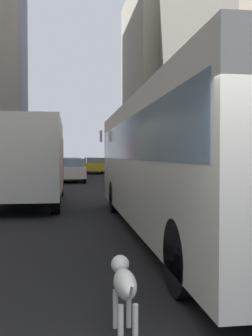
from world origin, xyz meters
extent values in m
plane|color=black|center=(0.00, 35.00, 0.00)|extent=(120.00, 120.00, 0.00)
cube|color=#ADA89E|center=(-5.70, 35.00, 0.07)|extent=(2.40, 110.00, 0.15)
cube|color=gray|center=(5.70, 35.00, 0.07)|extent=(2.40, 110.00, 0.15)
cube|color=slate|center=(-6.75, 30.40, 1.60)|extent=(0.08, 20.02, 2.40)
cube|color=slate|center=(-7.66, 51.37, 1.60)|extent=(0.08, 16.57, 2.40)
cube|color=slate|center=(7.63, 27.32, 1.60)|extent=(0.08, 18.01, 2.40)
cube|color=#B2A893|center=(11.90, 48.25, 11.60)|extent=(11.15, 17.91, 23.20)
cube|color=slate|center=(6.35, 48.25, 1.60)|extent=(0.08, 16.12, 2.40)
cube|color=silver|center=(1.20, 6.84, 1.67)|extent=(2.55, 11.50, 2.75)
cube|color=slate|center=(1.20, 6.84, 2.17)|extent=(2.57, 11.04, 0.90)
cube|color=black|center=(1.20, 12.54, 0.55)|extent=(2.55, 0.16, 0.44)
cylinder|color=black|center=(0.07, 10.39, 0.50)|extent=(0.30, 1.00, 1.00)
cylinder|color=black|center=(2.33, 10.39, 0.50)|extent=(0.30, 1.00, 1.00)
cylinder|color=black|center=(0.07, 2.69, 0.50)|extent=(0.30, 1.00, 1.00)
cube|color=silver|center=(-0.25, 11.99, 2.50)|extent=(0.08, 0.24, 0.40)
cube|color=black|center=(-1.20, 43.15, 0.70)|extent=(1.93, 4.69, 0.75)
cube|color=slate|center=(-1.20, 42.91, 1.35)|extent=(1.77, 2.11, 0.55)
cylinder|color=black|center=(-2.05, 45.08, 0.32)|extent=(0.22, 0.64, 0.64)
cylinder|color=black|center=(-0.35, 45.08, 0.32)|extent=(0.22, 0.64, 0.64)
cylinder|color=black|center=(-2.05, 41.22, 0.32)|extent=(0.22, 0.64, 0.64)
cylinder|color=black|center=(-0.35, 41.22, 0.32)|extent=(0.22, 0.64, 0.64)
cube|color=#4C6BB7|center=(2.80, 25.07, 0.70)|extent=(1.90, 4.55, 0.75)
cube|color=slate|center=(2.80, 24.84, 1.35)|extent=(1.75, 2.05, 0.55)
cylinder|color=black|center=(1.96, 26.93, 0.32)|extent=(0.22, 0.64, 0.64)
cylinder|color=black|center=(3.64, 26.93, 0.32)|extent=(0.22, 0.64, 0.64)
cylinder|color=black|center=(1.96, 23.21, 0.32)|extent=(0.22, 0.64, 0.64)
cylinder|color=black|center=(3.64, 23.21, 0.32)|extent=(0.22, 0.64, 0.64)
cube|color=#B7BABF|center=(1.20, 46.26, 0.70)|extent=(1.79, 4.48, 0.75)
cube|color=slate|center=(1.20, 46.03, 1.35)|extent=(1.64, 2.02, 0.55)
cylinder|color=black|center=(0.42, 48.08, 0.32)|extent=(0.22, 0.64, 0.64)
cylinder|color=black|center=(1.98, 48.08, 0.32)|extent=(0.22, 0.64, 0.64)
cylinder|color=black|center=(0.42, 44.43, 0.32)|extent=(0.22, 0.64, 0.64)
cylinder|color=black|center=(1.98, 44.43, 0.32)|extent=(0.22, 0.64, 0.64)
cube|color=yellow|center=(1.20, 38.64, 0.70)|extent=(1.94, 4.70, 0.75)
cube|color=slate|center=(1.20, 38.41, 1.35)|extent=(1.79, 2.11, 0.55)
cylinder|color=black|center=(0.34, 40.58, 0.32)|extent=(0.22, 0.64, 0.64)
cylinder|color=black|center=(2.06, 40.58, 0.32)|extent=(0.22, 0.64, 0.64)
cylinder|color=black|center=(0.34, 36.71, 0.32)|extent=(0.22, 0.64, 0.64)
cylinder|color=black|center=(2.06, 36.71, 0.32)|extent=(0.22, 0.64, 0.64)
cube|color=red|center=(-1.20, 32.86, 0.70)|extent=(1.78, 4.62, 0.75)
cube|color=slate|center=(-1.20, 32.63, 1.35)|extent=(1.63, 2.08, 0.55)
cylinder|color=black|center=(-1.98, 34.76, 0.32)|extent=(0.22, 0.64, 0.64)
cylinder|color=black|center=(-0.42, 34.76, 0.32)|extent=(0.22, 0.64, 0.64)
cylinder|color=black|center=(-1.98, 30.97, 0.32)|extent=(0.22, 0.64, 0.64)
cylinder|color=black|center=(-0.42, 30.97, 0.32)|extent=(0.22, 0.64, 0.64)
cube|color=silver|center=(-1.20, 25.58, 0.70)|extent=(1.81, 4.22, 0.75)
cube|color=slate|center=(-1.20, 25.37, 1.35)|extent=(1.67, 1.90, 0.55)
cylinder|color=black|center=(-2.00, 27.28, 0.32)|extent=(0.22, 0.64, 0.64)
cylinder|color=black|center=(-0.40, 27.28, 0.32)|extent=(0.22, 0.64, 0.64)
cylinder|color=black|center=(-2.00, 23.89, 0.32)|extent=(0.22, 0.64, 0.64)
cylinder|color=black|center=(-0.40, 23.89, 0.32)|extent=(0.22, 0.64, 0.64)
cube|color=#A51919|center=(-2.80, 15.79, 1.50)|extent=(2.30, 2.00, 2.10)
cube|color=silver|center=(-2.80, 12.04, 1.75)|extent=(2.30, 5.50, 2.60)
cylinder|color=black|center=(-3.81, 15.79, 0.45)|extent=(0.28, 0.90, 0.90)
cylinder|color=black|center=(-1.79, 15.79, 0.45)|extent=(0.28, 0.90, 0.90)
cylinder|color=black|center=(-1.79, 10.29, 0.45)|extent=(0.28, 0.90, 0.90)
ellipsoid|color=white|center=(-0.82, 1.68, 0.53)|extent=(0.22, 0.60, 0.26)
sphere|color=white|center=(-0.82, 2.06, 0.62)|extent=(0.20, 0.20, 0.20)
sphere|color=black|center=(-0.88, 2.08, 0.64)|extent=(0.07, 0.07, 0.07)
sphere|color=black|center=(-0.76, 2.08, 0.64)|extent=(0.07, 0.07, 0.07)
cylinder|color=white|center=(-0.82, 1.28, 0.58)|extent=(0.03, 0.16, 0.19)
cylinder|color=white|center=(-0.89, 1.89, 0.20)|extent=(0.06, 0.06, 0.40)
cylinder|color=white|center=(-0.75, 1.89, 0.20)|extent=(0.06, 0.06, 0.40)
cylinder|color=white|center=(-0.89, 1.47, 0.20)|extent=(0.06, 0.06, 0.40)
cylinder|color=white|center=(-0.75, 1.47, 0.20)|extent=(0.06, 0.06, 0.40)
sphere|color=black|center=(-0.77, 1.78, 0.57)|extent=(0.04, 0.04, 0.04)
sphere|color=black|center=(-0.88, 1.60, 0.55)|extent=(0.04, 0.04, 0.04)
sphere|color=black|center=(-0.80, 1.50, 0.59)|extent=(0.04, 0.04, 0.04)
camera|label=1|loc=(-1.36, -2.20, 1.79)|focal=42.66mm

